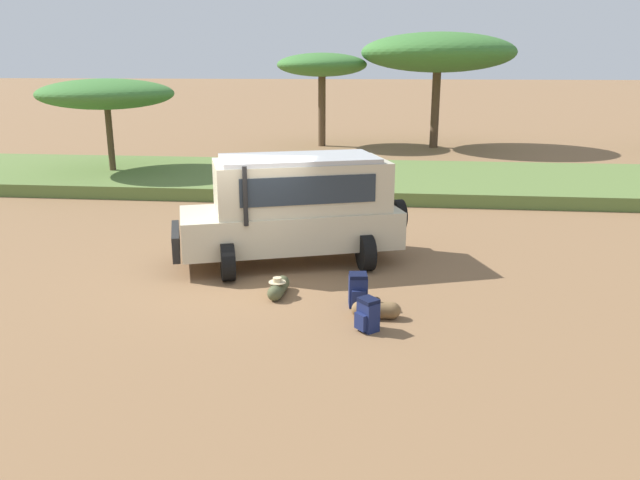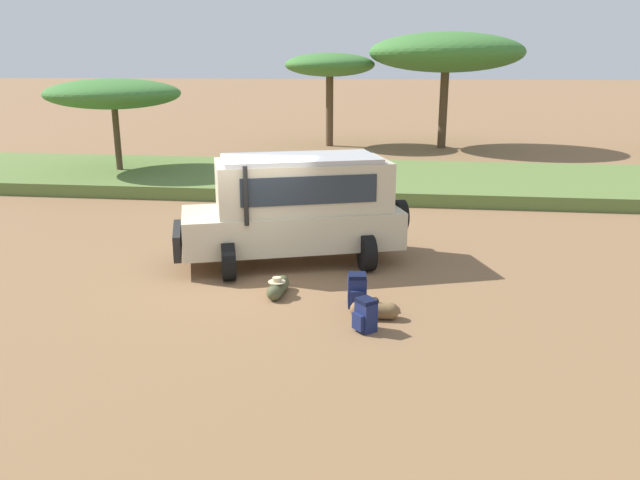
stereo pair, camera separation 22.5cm
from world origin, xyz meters
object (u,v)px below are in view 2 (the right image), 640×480
Objects in this scene: backpack_beside_front_wheel at (357,291)px; acacia_tree_centre_back at (446,53)px; duffel_bag_soft_canvas at (374,310)px; acacia_tree_far_left at (113,94)px; backpack_cluster_center at (365,315)px; acacia_tree_left_mid at (330,66)px; safari_vehicle at (296,207)px; duffel_bag_low_black_case at (278,287)px.

backpack_beside_front_wheel is 0.08× the size of acacia_tree_centre_back.
backpack_beside_front_wheel reaches higher than duffel_bag_soft_canvas.
acacia_tree_far_left reaches higher than duffel_bag_soft_canvas.
acacia_tree_far_left reaches higher than backpack_cluster_center.
backpack_cluster_center is 0.12× the size of acacia_tree_far_left.
backpack_beside_front_wheel is 0.13× the size of acacia_tree_far_left.
duffel_bag_soft_canvas is at bearing -49.78° from acacia_tree_far_left.
backpack_cluster_center is 0.11× the size of acacia_tree_left_mid.
backpack_beside_front_wheel is at bearing 123.59° from duffel_bag_soft_canvas.
safari_vehicle is 21.40m from acacia_tree_centre_back.
acacia_tree_centre_back is (2.86, 23.23, 4.60)m from backpack_beside_front_wheel.
backpack_cluster_center is at bearing -81.98° from acacia_tree_left_mid.
duffel_bag_low_black_case is 0.12× the size of acacia_tree_centre_back.
acacia_tree_left_mid is (-3.56, 23.78, 4.11)m from duffel_bag_soft_canvas.
duffel_bag_low_black_case is at bearing -101.05° from acacia_tree_centre_back.
acacia_tree_far_left is at bearing 130.22° from duffel_bag_soft_canvas.
acacia_tree_centre_back is at bearing 78.95° from duffel_bag_low_black_case.
acacia_tree_centre_back reaches higher than duffel_bag_low_black_case.
acacia_tree_centre_back is (2.51, 23.77, 4.76)m from duffel_bag_soft_canvas.
backpack_beside_front_wheel reaches higher than backpack_cluster_center.
acacia_tree_left_mid reaches higher than duffel_bag_low_black_case.
backpack_beside_front_wheel is 1.11m from backpack_cluster_center.
duffel_bag_low_black_case is at bearing -90.19° from safari_vehicle.
acacia_tree_left_mid reaches higher than backpack_cluster_center.
duffel_bag_low_black_case is at bearing 140.53° from backpack_cluster_center.
acacia_tree_left_mid is 6.11m from acacia_tree_centre_back.
safari_vehicle is 6.14× the size of duffel_bag_soft_canvas.
acacia_tree_left_mid is at bearing 94.49° from safari_vehicle.
acacia_tree_left_mid is (6.89, 11.43, 0.97)m from acacia_tree_far_left.
backpack_cluster_center is 0.63× the size of duffel_bag_low_black_case.
backpack_beside_front_wheel is at bearing -49.50° from acacia_tree_far_left.
backpack_beside_front_wheel is 0.69× the size of duffel_bag_low_black_case.
acacia_tree_far_left is at bearing 132.75° from safari_vehicle.
acacia_tree_far_left is (-10.45, 12.35, 3.14)m from duffel_bag_soft_canvas.
duffel_bag_low_black_case is 2.16m from duffel_bag_soft_canvas.
duffel_bag_soft_canvas is (1.95, -0.94, -0.00)m from duffel_bag_low_black_case.
duffel_bag_soft_canvas is (1.94, -3.15, -1.14)m from safari_vehicle.
safari_vehicle is 1.05× the size of acacia_tree_left_mid.
acacia_tree_left_mid is (-1.62, 20.63, 2.97)m from safari_vehicle.
acacia_tree_far_left is (-10.10, 11.82, 2.98)m from backpack_beside_front_wheel.
acacia_tree_centre_back is (4.45, 20.62, 3.62)m from safari_vehicle.
duffel_bag_soft_canvas is 0.17× the size of acacia_tree_left_mid.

